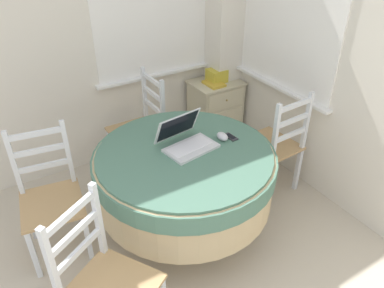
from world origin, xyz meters
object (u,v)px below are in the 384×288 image
object	(u,v)px
dining_chair_near_back_window	(141,128)
dining_chair_near_right_window	(274,145)
book_on_cabinet	(214,84)
round_dining_table	(185,173)
dining_chair_camera_near	(105,283)
corner_cabinet	(215,111)
laptop	(186,140)
cell_phone	(231,137)
computer_mouse	(222,136)
storage_box	(217,75)
dining_chair_left_flank	(51,198)

from	to	relation	value
dining_chair_near_back_window	dining_chair_near_right_window	distance (m)	1.18
book_on_cabinet	round_dining_table	bearing A→B (deg)	-132.52
dining_chair_camera_near	book_on_cabinet	world-z (taller)	dining_chair_camera_near
dining_chair_near_right_window	corner_cabinet	xyz separation A→B (m)	(0.06, 0.96, -0.12)
laptop	book_on_cabinet	bearing A→B (deg)	47.39
cell_phone	dining_chair_camera_near	size ratio (longest dim) A/B	0.12
computer_mouse	corner_cabinet	distance (m)	1.30
cell_phone	dining_chair_near_right_window	xyz separation A→B (m)	(0.53, 0.08, -0.29)
round_dining_table	dining_chair_camera_near	world-z (taller)	dining_chair_camera_near
dining_chair_near_right_window	book_on_cabinet	distance (m)	0.94
dining_chair_camera_near	computer_mouse	bearing A→B (deg)	24.07
dining_chair_near_back_window	dining_chair_near_right_window	xyz separation A→B (m)	(0.83, -0.84, 0.00)
laptop	dining_chair_camera_near	bearing A→B (deg)	-146.62
dining_chair_near_back_window	book_on_cabinet	distance (m)	0.87
dining_chair_near_right_window	book_on_cabinet	bearing A→B (deg)	89.73
dining_chair_near_right_window	corner_cabinet	distance (m)	0.97
dining_chair_camera_near	corner_cabinet	world-z (taller)	dining_chair_camera_near
storage_box	dining_chair_near_back_window	bearing A→B (deg)	-171.39
laptop	book_on_cabinet	world-z (taller)	laptop
laptop	storage_box	xyz separation A→B (m)	(0.93, 0.99, -0.07)
dining_chair_left_flank	corner_cabinet	distance (m)	1.94
dining_chair_near_back_window	dining_chair_camera_near	size ratio (longest dim) A/B	1.00
round_dining_table	book_on_cabinet	world-z (taller)	round_dining_table
computer_mouse	storage_box	xyz separation A→B (m)	(0.67, 1.05, -0.05)
cell_phone	dining_chair_left_flank	world-z (taller)	dining_chair_left_flank
computer_mouse	dining_chair_near_back_window	size ratio (longest dim) A/B	0.11
round_dining_table	dining_chair_camera_near	distance (m)	0.91
cell_phone	corner_cabinet	world-z (taller)	cell_phone
laptop	storage_box	world-z (taller)	laptop
laptop	dining_chair_near_right_window	distance (m)	0.92
round_dining_table	dining_chair_left_flank	world-z (taller)	dining_chair_left_flank
laptop	dining_chair_left_flank	size ratio (longest dim) A/B	0.42
cell_phone	book_on_cabinet	distance (m)	1.14
dining_chair_left_flank	corner_cabinet	xyz separation A→B (m)	(1.81, 0.68, -0.12)
computer_mouse	dining_chair_left_flank	bearing A→B (deg)	162.58
dining_chair_near_back_window	dining_chair_camera_near	bearing A→B (deg)	-121.11
round_dining_table	cell_phone	xyz separation A→B (m)	(0.37, -0.01, 0.18)
cell_phone	dining_chair_near_back_window	distance (m)	1.01
cell_phone	dining_chair_left_flank	size ratio (longest dim) A/B	0.12
laptop	dining_chair_near_back_window	distance (m)	0.92
round_dining_table	dining_chair_left_flank	xyz separation A→B (m)	(-0.85, 0.36, -0.12)
laptop	storage_box	size ratio (longest dim) A/B	2.27
round_dining_table	dining_chair_near_back_window	size ratio (longest dim) A/B	1.34
dining_chair_left_flank	storage_box	bearing A→B (deg)	20.65
round_dining_table	dining_chair_near_right_window	size ratio (longest dim) A/B	1.34
round_dining_table	corner_cabinet	bearing A→B (deg)	46.99
laptop	corner_cabinet	bearing A→B (deg)	46.87
computer_mouse	dining_chair_near_right_window	distance (m)	0.68
dining_chair_near_right_window	computer_mouse	bearing A→B (deg)	-172.75
computer_mouse	book_on_cabinet	bearing A→B (deg)	58.78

